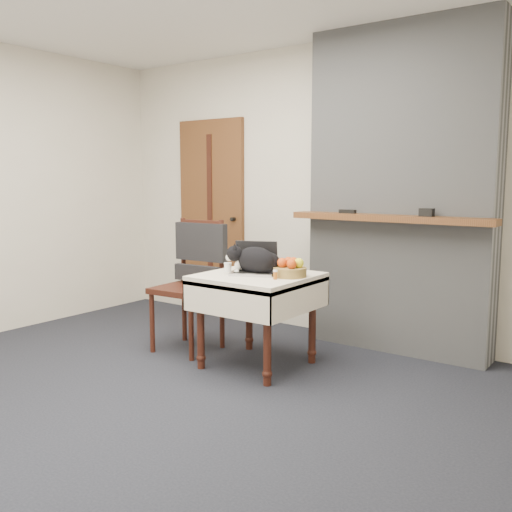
% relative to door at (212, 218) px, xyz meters
% --- Properties ---
extents(ground, '(4.50, 4.50, 0.00)m').
position_rel_door_xyz_m(ground, '(1.20, -1.97, -1.00)').
color(ground, black).
rests_on(ground, ground).
extents(room_shell, '(4.52, 4.01, 2.61)m').
position_rel_door_xyz_m(room_shell, '(1.20, -1.51, 0.76)').
color(room_shell, beige).
rests_on(room_shell, ground).
extents(door, '(0.82, 0.10, 2.00)m').
position_rel_door_xyz_m(door, '(0.00, 0.00, 0.00)').
color(door, brown).
rests_on(door, ground).
extents(chimney, '(1.62, 0.48, 2.60)m').
position_rel_door_xyz_m(chimney, '(2.10, -0.13, 0.30)').
color(chimney, gray).
rests_on(chimney, ground).
extents(side_table, '(0.78, 0.78, 0.70)m').
position_rel_door_xyz_m(side_table, '(1.42, -1.15, -0.41)').
color(side_table, '#33150E').
rests_on(side_table, ground).
extents(laptop, '(0.40, 0.38, 0.24)m').
position_rel_door_xyz_m(laptop, '(1.38, -1.13, -0.24)').
color(laptop, '#B7B7BC').
rests_on(laptop, side_table).
extents(cat, '(0.49, 0.31, 0.24)m').
position_rel_door_xyz_m(cat, '(1.42, -1.16, -0.20)').
color(cat, black).
rests_on(cat, side_table).
extents(cream_jar, '(0.06, 0.06, 0.07)m').
position_rel_door_xyz_m(cream_jar, '(1.15, -1.17, -0.27)').
color(cream_jar, white).
rests_on(cream_jar, side_table).
extents(pill_bottle, '(0.03, 0.03, 0.07)m').
position_rel_door_xyz_m(pill_bottle, '(1.65, -1.25, -0.26)').
color(pill_bottle, '#A15113').
rests_on(pill_bottle, side_table).
extents(fruit_basket, '(0.24, 0.24, 0.14)m').
position_rel_door_xyz_m(fruit_basket, '(1.67, -1.09, -0.24)').
color(fruit_basket, olive).
rests_on(fruit_basket, side_table).
extents(desk_clutter, '(0.14, 0.04, 0.01)m').
position_rel_door_xyz_m(desk_clutter, '(1.60, -1.07, -0.30)').
color(desk_clutter, black).
rests_on(desk_clutter, side_table).
extents(chair, '(0.51, 0.50, 1.07)m').
position_rel_door_xyz_m(chair, '(0.71, -1.06, -0.32)').
color(chair, '#33150E').
rests_on(chair, ground).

